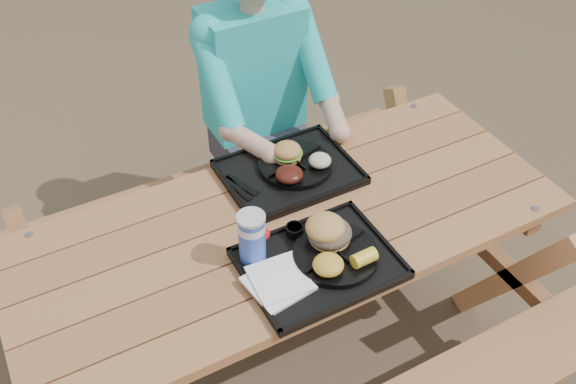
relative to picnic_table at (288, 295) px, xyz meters
name	(u,v)px	position (x,y,z in m)	size (l,w,h in m)	color
ground	(288,354)	(0.00, 0.00, -0.38)	(60.00, 60.00, 0.00)	#999999
picnic_table	(288,295)	(0.00, 0.00, 0.00)	(1.80, 1.49, 0.75)	#999999
tray_near	(319,264)	(-0.01, -0.21, 0.39)	(0.45, 0.35, 0.02)	black
tray_far	(289,173)	(0.11, 0.20, 0.39)	(0.45, 0.35, 0.02)	black
plate_near	(336,254)	(0.05, -0.22, 0.41)	(0.26, 0.26, 0.02)	black
plate_far	(295,164)	(0.14, 0.21, 0.41)	(0.26, 0.26, 0.02)	black
napkin_stack	(278,283)	(-0.16, -0.23, 0.40)	(0.16, 0.16, 0.02)	white
soda_cup	(252,239)	(-0.17, -0.10, 0.48)	(0.08, 0.08, 0.16)	#183DBA
condiment_bbq	(295,230)	(-0.02, -0.08, 0.41)	(0.06, 0.06, 0.03)	black
condiment_mustard	(315,226)	(0.05, -0.09, 0.41)	(0.05, 0.05, 0.03)	gold
sandwich	(330,224)	(0.06, -0.16, 0.48)	(0.13, 0.13, 0.13)	#CA9147
mac_cheese	(328,265)	(-0.01, -0.27, 0.44)	(0.09, 0.09, 0.05)	gold
corn_cob	(364,258)	(0.10, -0.29, 0.44)	(0.07, 0.07, 0.04)	yellow
cutlery_far	(242,185)	(-0.06, 0.21, 0.40)	(0.03, 0.15, 0.01)	black
burger	(287,148)	(0.13, 0.25, 0.46)	(0.10, 0.10, 0.09)	#BD8142
baked_beans	(289,174)	(0.08, 0.14, 0.44)	(0.09, 0.09, 0.04)	#45150D
potato_salad	(320,160)	(0.21, 0.16, 0.44)	(0.08, 0.08, 0.04)	beige
diner	(257,119)	(0.23, 0.70, 0.27)	(0.48, 0.84, 1.28)	teal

